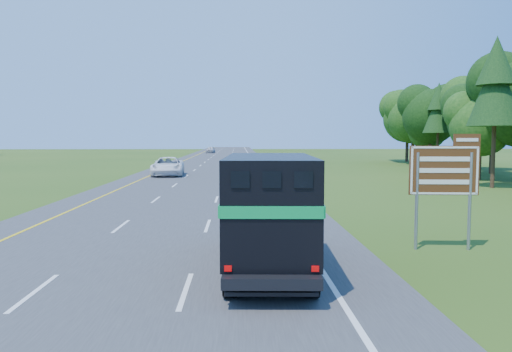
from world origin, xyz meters
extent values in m
plane|color=#2A4B14|center=(0.00, 0.00, 0.00)|extent=(300.00, 300.00, 0.00)
cube|color=#38383A|center=(0.00, 50.00, 0.02)|extent=(15.00, 260.00, 0.04)
cube|color=yellow|center=(-5.50, 50.00, 0.04)|extent=(0.15, 260.00, 0.01)
cube|color=white|center=(5.50, 50.00, 0.04)|extent=(0.15, 260.00, 0.01)
cylinder|color=black|center=(3.19, 6.97, 0.54)|extent=(0.37, 1.02, 1.01)
cylinder|color=black|center=(5.11, 6.88, 0.54)|extent=(0.37, 1.02, 1.01)
cylinder|color=black|center=(2.99, 2.58, 0.54)|extent=(0.37, 1.02, 1.01)
cylinder|color=black|center=(4.90, 2.50, 0.54)|extent=(0.37, 1.02, 1.01)
cylinder|color=black|center=(2.94, 1.49, 0.54)|extent=(0.37, 1.02, 1.01)
cylinder|color=black|center=(4.85, 1.40, 0.54)|extent=(0.37, 1.02, 1.01)
cube|color=black|center=(4.01, 4.00, 0.65)|extent=(2.53, 7.41, 0.26)
cube|color=black|center=(4.14, 6.83, 1.65)|extent=(2.31, 1.75, 1.74)
cube|color=black|center=(4.18, 7.67, 2.11)|extent=(2.01, 0.15, 0.55)
cube|color=black|center=(3.98, 3.36, 2.04)|extent=(2.53, 5.40, 2.51)
cube|color=#089240|center=(3.86, 0.69, 2.16)|extent=(2.28, 0.14, 0.27)
cube|color=#089240|center=(2.82, 3.41, 2.16)|extent=(0.28, 5.30, 0.27)
cube|color=#089240|center=(5.14, 3.31, 2.16)|extent=(0.28, 5.30, 0.27)
cube|color=black|center=(3.18, 0.73, 2.88)|extent=(0.41, 0.06, 0.37)
cube|color=black|center=(3.86, 0.69, 2.88)|extent=(0.41, 0.06, 0.37)
cube|color=black|center=(4.55, 0.66, 2.88)|extent=(0.41, 0.06, 0.37)
cube|color=black|center=(3.87, 0.80, 0.31)|extent=(2.11, 0.21, 0.09)
cube|color=#B20505|center=(2.90, 0.74, 0.92)|extent=(0.17, 0.04, 0.13)
cube|color=#B20505|center=(4.82, 0.65, 0.92)|extent=(0.17, 0.04, 0.13)
imported|color=white|center=(-3.73, 38.97, 0.94)|extent=(3.45, 6.69, 1.80)
imported|color=#B4B4BB|center=(-3.36, 109.03, 0.82)|extent=(2.24, 4.74, 1.57)
cylinder|color=gray|center=(9.14, 6.40, 1.65)|extent=(0.11, 0.11, 3.30)
cylinder|color=gray|center=(10.90, 6.26, 1.65)|extent=(0.11, 0.11, 3.30)
cube|color=#502911|center=(10.02, 6.33, 2.69)|extent=(2.31, 0.25, 1.65)
cube|color=#502911|center=(10.73, 6.27, 3.71)|extent=(0.88, 0.14, 0.40)
cube|color=white|center=(10.02, 6.29, 2.69)|extent=(2.19, 0.19, 1.58)
cube|color=orange|center=(8.56, 22.01, 0.58)|extent=(0.08, 0.04, 1.17)
cube|color=white|center=(8.56, 22.01, 0.90)|extent=(0.10, 0.05, 0.13)
camera|label=1|loc=(3.13, -10.05, 3.80)|focal=35.00mm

